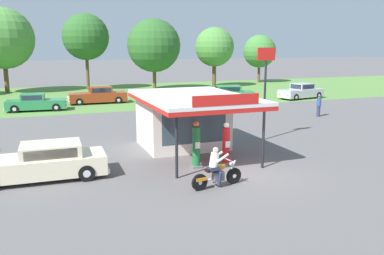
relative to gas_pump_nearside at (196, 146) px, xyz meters
The scene contains 18 objects.
ground_plane 2.42m from the gas_pump_nearside, 40.18° to the right, with size 300.00×300.00×0.00m, color #5B5959.
grass_verge_strip 28.63m from the gas_pump_nearside, 86.60° to the left, with size 120.00×24.00×0.01m, color #56843D.
service_station_kiosk 3.64m from the gas_pump_nearside, 78.26° to the left, with size 4.89×7.45×3.38m.
gas_pump_nearside is the anchor object (origin of this frame).
gas_pump_offside 1.45m from the gas_pump_nearside, ahead, with size 0.44×0.44×1.94m.
motorcycle_with_rider 2.65m from the gas_pump_nearside, 94.48° to the right, with size 2.18×0.71×1.58m.
featured_classic_sedan 6.45m from the gas_pump_nearside, behind, with size 5.45×2.09×1.45m.
parked_car_back_row_far_right 20.70m from the gas_pump_nearside, 108.98° to the left, with size 5.00×2.20×1.44m.
parked_car_back_row_left 21.96m from the gas_pump_nearside, 60.95° to the left, with size 5.87×3.37×1.53m.
parked_car_back_row_far_left 26.29m from the gas_pump_nearside, 44.34° to the left, with size 5.22×2.73×1.56m.
parked_car_back_row_centre 22.25m from the gas_pump_nearside, 93.19° to the left, with size 5.46×1.96×1.56m.
bystander_admiring_sedan 16.16m from the gas_pump_nearside, 33.25° to the left, with size 0.36×0.36×1.63m.
tree_oak_distant_spare 36.59m from the gas_pump_nearside, 105.93° to the left, with size 6.92×6.92×9.65m.
tree_oak_centre 44.14m from the gas_pump_nearside, 56.33° to the left, with size 4.80×4.80×6.98m.
tree_oak_left 35.43m from the gas_pump_nearside, 91.25° to the left, with size 5.61×5.61×9.23m.
tree_oak_far_right 36.60m from the gas_pump_nearside, 64.88° to the left, with size 5.12×5.12×7.78m.
tree_oak_far_left 32.67m from the gas_pump_nearside, 77.66° to the left, with size 6.41×6.41×8.60m.
roadside_pole_sign 7.12m from the gas_pump_nearside, 33.06° to the left, with size 1.10×0.12×5.21m.
Camera 1 is at (-7.87, -14.33, 5.27)m, focal length 37.17 mm.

